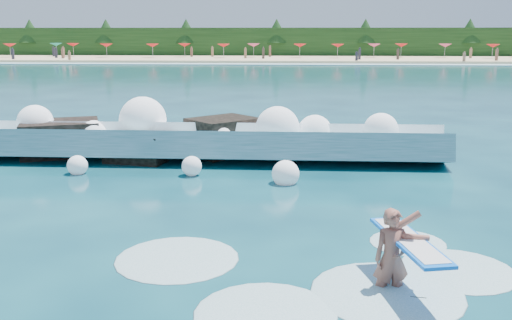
% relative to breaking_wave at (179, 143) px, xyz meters
% --- Properties ---
extents(ground, '(200.00, 200.00, 0.00)m').
position_rel_breaking_wave_xyz_m(ground, '(1.47, -7.46, -0.53)').
color(ground, '#072F3D').
rests_on(ground, ground).
extents(beach, '(140.00, 20.00, 0.40)m').
position_rel_breaking_wave_xyz_m(beach, '(1.47, 70.54, -0.33)').
color(beach, tan).
rests_on(beach, ground).
extents(wet_band, '(140.00, 5.00, 0.08)m').
position_rel_breaking_wave_xyz_m(wet_band, '(1.47, 59.54, -0.49)').
color(wet_band, silver).
rests_on(wet_band, ground).
extents(treeline, '(140.00, 4.00, 5.00)m').
position_rel_breaking_wave_xyz_m(treeline, '(1.47, 80.54, 1.97)').
color(treeline, black).
rests_on(treeline, ground).
extents(breaking_wave, '(17.76, 2.78, 1.53)m').
position_rel_breaking_wave_xyz_m(breaking_wave, '(0.00, 0.00, 0.00)').
color(breaking_wave, teal).
rests_on(breaking_wave, ground).
extents(rock_cluster, '(8.64, 3.51, 1.52)m').
position_rel_breaking_wave_xyz_m(rock_cluster, '(-1.66, 0.34, -0.05)').
color(rock_cluster, black).
rests_on(rock_cluster, ground).
extents(surfer_with_board, '(1.11, 2.89, 1.69)m').
position_rel_breaking_wave_xyz_m(surfer_with_board, '(5.57, -9.91, 0.09)').
color(surfer_with_board, '#925344').
rests_on(surfer_with_board, ground).
extents(wave_spray, '(15.08, 4.99, 2.16)m').
position_rel_breaking_wave_xyz_m(wave_spray, '(0.09, 0.01, 0.48)').
color(wave_spray, white).
rests_on(wave_spray, ground).
extents(surf_foam, '(8.92, 5.11, 0.13)m').
position_rel_breaking_wave_xyz_m(surf_foam, '(4.68, -9.69, -0.53)').
color(surf_foam, silver).
rests_on(surf_foam, ground).
extents(beach_umbrellas, '(112.81, 6.96, 0.50)m').
position_rel_breaking_wave_xyz_m(beach_umbrellas, '(1.76, 72.07, 1.72)').
color(beach_umbrellas, '#D63E68').
rests_on(beach_umbrellas, ground).
extents(beachgoers, '(100.69, 13.35, 1.92)m').
position_rel_breaking_wave_xyz_m(beachgoers, '(2.28, 67.64, 0.56)').
color(beachgoers, '#3F332D').
rests_on(beachgoers, ground).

